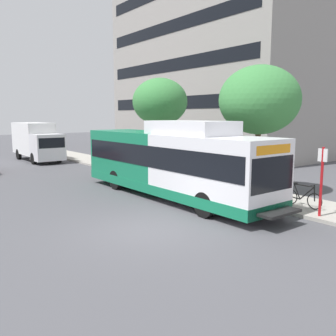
{
  "coord_description": "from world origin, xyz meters",
  "views": [
    {
      "loc": [
        -6.66,
        -9.74,
        3.88
      ],
      "look_at": [
        2.9,
        2.54,
        1.6
      ],
      "focal_mm": 38.41,
      "sensor_mm": 36.0,
      "label": 1
    }
  ],
  "objects_px": {
    "box_truck_background": "(37,141)",
    "street_tree_near_stop": "(259,100)",
    "bicycle_parked": "(302,197)",
    "transit_bus": "(171,162)",
    "bus_stop_sign_pole": "(322,176)",
    "street_tree_mid_block": "(160,102)"
  },
  "relations": [
    {
      "from": "bus_stop_sign_pole",
      "to": "street_tree_mid_block",
      "type": "distance_m",
      "value": 13.52
    },
    {
      "from": "street_tree_mid_block",
      "to": "box_truck_background",
      "type": "relative_size",
      "value": 0.89
    },
    {
      "from": "box_truck_background",
      "to": "street_tree_near_stop",
      "type": "bearing_deg",
      "value": -77.82
    },
    {
      "from": "bus_stop_sign_pole",
      "to": "transit_bus",
      "type": "bearing_deg",
      "value": 107.94
    },
    {
      "from": "bus_stop_sign_pole",
      "to": "street_tree_near_stop",
      "type": "height_order",
      "value": "street_tree_near_stop"
    },
    {
      "from": "street_tree_near_stop",
      "to": "street_tree_mid_block",
      "type": "height_order",
      "value": "street_tree_mid_block"
    },
    {
      "from": "transit_bus",
      "to": "street_tree_mid_block",
      "type": "relative_size",
      "value": 1.96
    },
    {
      "from": "transit_bus",
      "to": "street_tree_near_stop",
      "type": "bearing_deg",
      "value": -25.86
    },
    {
      "from": "transit_bus",
      "to": "bus_stop_sign_pole",
      "type": "bearing_deg",
      "value": -72.06
    },
    {
      "from": "transit_bus",
      "to": "box_truck_background",
      "type": "xyz_separation_m",
      "value": [
        -0.38,
        18.19,
        0.04
      ]
    },
    {
      "from": "bicycle_parked",
      "to": "box_truck_background",
      "type": "xyz_separation_m",
      "value": [
        -3.19,
        23.37,
        1.18
      ]
    },
    {
      "from": "transit_bus",
      "to": "street_tree_mid_block",
      "type": "bearing_deg",
      "value": 57.12
    },
    {
      "from": "transit_bus",
      "to": "street_tree_near_stop",
      "type": "distance_m",
      "value": 5.27
    },
    {
      "from": "street_tree_near_stop",
      "to": "street_tree_mid_block",
      "type": "bearing_deg",
      "value": 87.96
    },
    {
      "from": "box_truck_background",
      "to": "bus_stop_sign_pole",
      "type": "bearing_deg",
      "value": -84.31
    },
    {
      "from": "street_tree_mid_block",
      "to": "box_truck_background",
      "type": "distance_m",
      "value": 12.86
    },
    {
      "from": "bicycle_parked",
      "to": "box_truck_background",
      "type": "distance_m",
      "value": 23.62
    },
    {
      "from": "transit_bus",
      "to": "bus_stop_sign_pole",
      "type": "relative_size",
      "value": 4.71
    },
    {
      "from": "bus_stop_sign_pole",
      "to": "street_tree_mid_block",
      "type": "xyz_separation_m",
      "value": [
        2.2,
        12.96,
        3.14
      ]
    },
    {
      "from": "bus_stop_sign_pole",
      "to": "street_tree_mid_block",
      "type": "height_order",
      "value": "street_tree_mid_block"
    },
    {
      "from": "bicycle_parked",
      "to": "street_tree_mid_block",
      "type": "relative_size",
      "value": 0.28
    },
    {
      "from": "transit_bus",
      "to": "bus_stop_sign_pole",
      "type": "distance_m",
      "value": 6.7
    }
  ]
}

